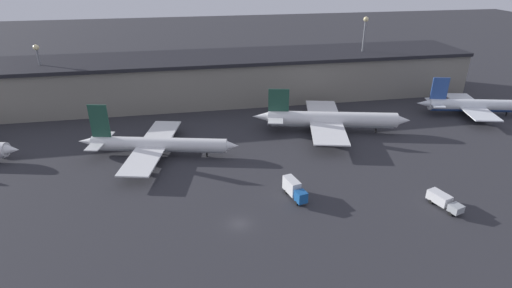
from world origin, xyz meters
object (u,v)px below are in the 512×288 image
at_px(airplane_2, 330,120).
at_px(service_vehicle_1, 294,189).
at_px(airplane_3, 474,106).
at_px(airplane_1, 157,145).
at_px(service_vehicle_0, 444,201).

xyz_separation_m(airplane_2, service_vehicle_1, (-20.13, -32.96, -1.71)).
xyz_separation_m(airplane_3, service_vehicle_1, (-71.61, -37.46, -1.21)).
xyz_separation_m(airplane_1, airplane_2, (50.23, 6.79, 0.66)).
relative_size(airplane_3, service_vehicle_1, 4.66).
height_order(airplane_1, service_vehicle_1, airplane_1).
distance_m(service_vehicle_0, service_vehicle_1, 31.27).
xyz_separation_m(airplane_2, service_vehicle_0, (9.70, -42.36, -2.24)).
relative_size(airplane_2, service_vehicle_0, 5.75).
bearing_deg(service_vehicle_0, airplane_2, 175.65).
bearing_deg(service_vehicle_1, airplane_3, 104.17).
distance_m(airplane_2, airplane_3, 51.68).
distance_m(airplane_2, service_vehicle_1, 38.65).
height_order(airplane_1, airplane_3, airplane_1).
relative_size(airplane_3, service_vehicle_0, 4.63).
relative_size(airplane_1, service_vehicle_1, 5.28).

